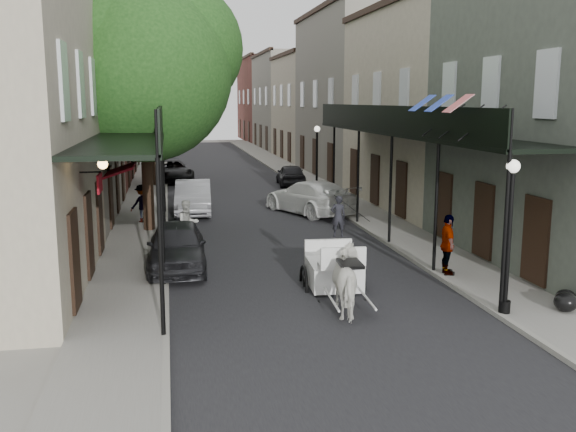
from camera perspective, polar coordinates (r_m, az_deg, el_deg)
name	(u,v)px	position (r m, az deg, el deg)	size (l,w,h in m)	color
ground	(320,302)	(16.89, 2.86, -7.62)	(140.00, 140.00, 0.00)	gray
road	(238,194)	(36.20, -4.51, 2.00)	(8.00, 90.00, 0.01)	black
sidewalk_left	(147,195)	(36.01, -12.45, 1.84)	(2.20, 90.00, 0.12)	gray
sidewalk_right	(324,190)	(37.05, 3.21, 2.29)	(2.20, 90.00, 0.12)	gray
building_row_left	(94,99)	(45.88, -16.90, 9.91)	(5.00, 80.00, 10.50)	#B8AD93
building_row_right	(340,99)	(47.27, 4.65, 10.31)	(5.00, 80.00, 10.50)	slate
gallery_left	(137,134)	(22.66, -13.26, 7.13)	(2.20, 18.05, 4.88)	black
gallery_right	(403,131)	(24.20, 10.23, 7.42)	(2.20, 18.05, 4.88)	black
tree_near	(154,66)	(25.84, -11.83, 12.94)	(7.31, 6.80, 9.63)	#382619
tree_far	(158,89)	(39.81, -11.49, 11.00)	(6.45, 6.00, 8.61)	#382619
lamppost_right_near	(509,235)	(16.05, 19.05, -1.57)	(0.32, 0.32, 3.71)	black
lamppost_left	(160,195)	(21.85, -11.35, 1.81)	(0.32, 0.32, 3.71)	black
lamppost_right_far	(317,159)	(34.68, 2.58, 5.06)	(0.32, 0.32, 3.71)	black
horse	(351,281)	(15.86, 5.59, -5.79)	(0.88, 1.92, 1.63)	white
carriage	(331,248)	(18.20, 3.87, -2.87)	(1.78, 2.48, 2.72)	black
pedestrian_walking	(188,224)	(23.05, -8.91, -0.69)	(0.83, 0.64, 1.70)	#ACADA3
pedestrian_sidewalk_left	(142,203)	(27.63, -12.85, 1.11)	(1.03, 0.59, 1.59)	gray
pedestrian_sidewalk_right	(448,245)	(19.36, 14.02, -2.48)	(1.05, 0.44, 1.79)	gray
car_left_near	(177,246)	(20.12, -9.85, -2.64)	(1.76, 4.37, 1.49)	black
car_left_mid	(193,197)	(29.97, -8.44, 1.66)	(1.60, 4.60, 1.51)	#9D9DA2
car_left_far	(171,171)	(42.08, -10.33, 3.97)	(2.30, 4.99, 1.39)	black
car_right_near	(310,197)	(29.60, 1.96, 1.68)	(2.17, 5.33, 1.55)	white
car_right_far	(291,175)	(39.40, 0.26, 3.68)	(1.58, 3.92, 1.33)	black
trash_bags	(566,300)	(17.28, 23.46, -6.88)	(0.83, 0.98, 0.48)	black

